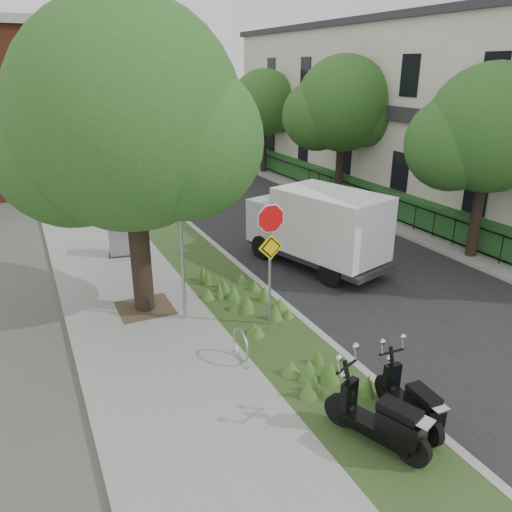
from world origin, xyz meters
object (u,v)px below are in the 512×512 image
at_px(sign_assembly, 270,241).
at_px(utility_cabinet, 121,238).
at_px(scooter_near, 387,426).
at_px(scooter_far, 415,408).
at_px(box_truck, 319,225).

xyz_separation_m(sign_assembly, utility_cabinet, (-2.31, 6.54, -1.62)).
relative_size(sign_assembly, scooter_near, 1.68).
bearing_deg(scooter_near, sign_assembly, 87.48).
relative_size(scooter_far, box_truck, 0.35).
bearing_deg(scooter_near, utility_cabinet, 100.58).
relative_size(sign_assembly, box_truck, 0.62).
bearing_deg(utility_cabinet, box_truck, -32.29).
bearing_deg(sign_assembly, scooter_near, -92.52).
xyz_separation_m(sign_assembly, box_truck, (3.27, 3.02, -0.90)).
height_order(scooter_near, scooter_far, scooter_near).
relative_size(box_truck, utility_cabinet, 4.20).
bearing_deg(scooter_near, scooter_far, 15.40).
height_order(scooter_far, box_truck, box_truck).
xyz_separation_m(sign_assembly, scooter_far, (0.59, -4.49, -1.79)).
bearing_deg(utility_cabinet, scooter_far, -75.26).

